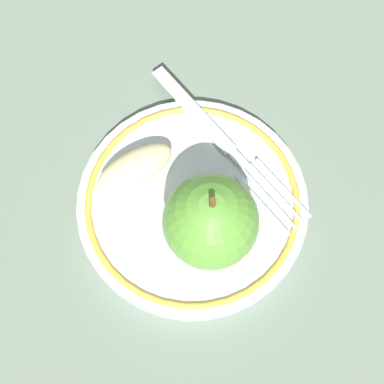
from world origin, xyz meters
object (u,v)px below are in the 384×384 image
apple_slice_front (132,173)px  fork (220,139)px  plate (192,204)px  apple_red_whole (211,222)px

apple_slice_front → fork: apple_slice_front is taller
plate → apple_slice_front: (0.05, 0.00, 0.02)m
apple_slice_front → apple_red_whole: bearing=-70.8°
apple_slice_front → fork: (-0.05, -0.07, -0.01)m
apple_red_whole → plate: bearing=-38.6°
plate → apple_red_whole: bearing=141.4°
apple_slice_front → fork: 0.08m
fork → apple_slice_front: bearing=-103.0°
plate → apple_slice_front: bearing=4.2°
apple_slice_front → fork: size_ratio=0.38×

